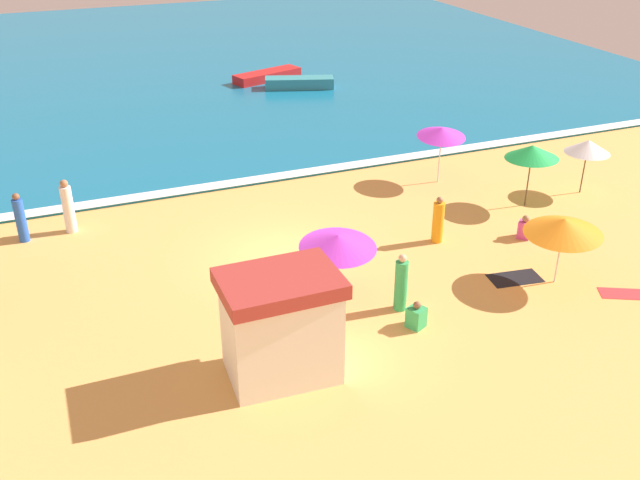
{
  "coord_description": "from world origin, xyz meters",
  "views": [
    {
      "loc": [
        -6.46,
        -19.22,
        11.08
      ],
      "look_at": [
        0.95,
        -0.79,
        0.8
      ],
      "focal_mm": 40.21,
      "sensor_mm": 36.0,
      "label": 1
    }
  ],
  "objects_px": {
    "beachgoer_0": "(68,208)",
    "beachgoer_3": "(525,228)",
    "beach_umbrella_5": "(442,132)",
    "beachgoer_5": "(20,219)",
    "beach_umbrella_2": "(564,226)",
    "beach_umbrella_0": "(532,152)",
    "beachgoer_4": "(401,284)",
    "small_boat_1": "(267,76)",
    "beachgoer_6": "(438,221)",
    "lifeguard_cabana": "(281,325)",
    "small_boat_0": "(299,83)",
    "beach_umbrella_3": "(588,147)",
    "beach_umbrella_4": "(338,241)",
    "beachgoer_2": "(416,316)"
  },
  "relations": [
    {
      "from": "beach_umbrella_0",
      "to": "beachgoer_0",
      "type": "relative_size",
      "value": 1.4
    },
    {
      "from": "small_boat_1",
      "to": "beachgoer_3",
      "type": "bearing_deg",
      "value": -85.51
    },
    {
      "from": "small_boat_1",
      "to": "beachgoer_6",
      "type": "bearing_deg",
      "value": -92.94
    },
    {
      "from": "lifeguard_cabana",
      "to": "beach_umbrella_0",
      "type": "bearing_deg",
      "value": 27.48
    },
    {
      "from": "lifeguard_cabana",
      "to": "beach_umbrella_4",
      "type": "bearing_deg",
      "value": 47.41
    },
    {
      "from": "beach_umbrella_3",
      "to": "beachgoer_3",
      "type": "bearing_deg",
      "value": -151.33
    },
    {
      "from": "beach_umbrella_3",
      "to": "small_boat_1",
      "type": "relative_size",
      "value": 0.5
    },
    {
      "from": "beachgoer_2",
      "to": "beachgoer_6",
      "type": "distance_m",
      "value": 5.24
    },
    {
      "from": "beachgoer_6",
      "to": "small_boat_0",
      "type": "xyz_separation_m",
      "value": [
        2.24,
        19.19,
        -0.35
      ]
    },
    {
      "from": "beach_umbrella_0",
      "to": "beachgoer_4",
      "type": "relative_size",
      "value": 1.53
    },
    {
      "from": "beachgoer_2",
      "to": "beach_umbrella_2",
      "type": "bearing_deg",
      "value": 6.15
    },
    {
      "from": "beachgoer_2",
      "to": "small_boat_1",
      "type": "height_order",
      "value": "beachgoer_2"
    },
    {
      "from": "beach_umbrella_2",
      "to": "beachgoer_3",
      "type": "bearing_deg",
      "value": 71.96
    },
    {
      "from": "lifeguard_cabana",
      "to": "beachgoer_6",
      "type": "bearing_deg",
      "value": 33.64
    },
    {
      "from": "beachgoer_5",
      "to": "small_boat_0",
      "type": "bearing_deg",
      "value": 42.89
    },
    {
      "from": "beach_umbrella_4",
      "to": "beachgoer_3",
      "type": "distance_m",
      "value": 7.39
    },
    {
      "from": "lifeguard_cabana",
      "to": "beach_umbrella_2",
      "type": "xyz_separation_m",
      "value": [
        9.09,
        1.08,
        0.47
      ]
    },
    {
      "from": "beach_umbrella_0",
      "to": "small_boat_0",
      "type": "xyz_separation_m",
      "value": [
        -2.27,
        17.88,
        -1.7
      ]
    },
    {
      "from": "beachgoer_0",
      "to": "small_boat_1",
      "type": "distance_m",
      "value": 20.38
    },
    {
      "from": "beach_umbrella_2",
      "to": "beach_umbrella_5",
      "type": "height_order",
      "value": "beach_umbrella_5"
    },
    {
      "from": "beach_umbrella_0",
      "to": "lifeguard_cabana",
      "type": "bearing_deg",
      "value": -152.52
    },
    {
      "from": "beach_umbrella_2",
      "to": "beach_umbrella_3",
      "type": "relative_size",
      "value": 1.42
    },
    {
      "from": "beach_umbrella_4",
      "to": "beach_umbrella_3",
      "type": "bearing_deg",
      "value": 15.63
    },
    {
      "from": "beach_umbrella_0",
      "to": "small_boat_1",
      "type": "bearing_deg",
      "value": 99.58
    },
    {
      "from": "beach_umbrella_3",
      "to": "beachgoer_6",
      "type": "bearing_deg",
      "value": -168.15
    },
    {
      "from": "beachgoer_0",
      "to": "beachgoer_5",
      "type": "distance_m",
      "value": 1.55
    },
    {
      "from": "beachgoer_4",
      "to": "small_boat_1",
      "type": "height_order",
      "value": "beachgoer_4"
    },
    {
      "from": "beach_umbrella_2",
      "to": "beachgoer_2",
      "type": "height_order",
      "value": "beach_umbrella_2"
    },
    {
      "from": "beach_umbrella_5",
      "to": "beachgoer_5",
      "type": "bearing_deg",
      "value": 177.39
    },
    {
      "from": "beachgoer_0",
      "to": "beachgoer_3",
      "type": "height_order",
      "value": "beachgoer_0"
    },
    {
      "from": "lifeguard_cabana",
      "to": "small_boat_0",
      "type": "bearing_deg",
      "value": 68.61
    },
    {
      "from": "beach_umbrella_0",
      "to": "beach_umbrella_4",
      "type": "height_order",
      "value": "beach_umbrella_0"
    },
    {
      "from": "lifeguard_cabana",
      "to": "beachgoer_6",
      "type": "xyz_separation_m",
      "value": [
        7.14,
        4.75,
        -0.66
      ]
    },
    {
      "from": "beachgoer_5",
      "to": "beachgoer_6",
      "type": "bearing_deg",
      "value": -22.07
    },
    {
      "from": "beachgoer_3",
      "to": "beachgoer_5",
      "type": "height_order",
      "value": "beachgoer_5"
    },
    {
      "from": "beachgoer_2",
      "to": "beachgoer_4",
      "type": "bearing_deg",
      "value": 89.31
    },
    {
      "from": "beachgoer_4",
      "to": "small_boat_1",
      "type": "xyz_separation_m",
      "value": [
        4.19,
        24.76,
        -0.46
      ]
    },
    {
      "from": "beach_umbrella_4",
      "to": "beachgoer_6",
      "type": "distance_m",
      "value": 4.77
    },
    {
      "from": "beachgoer_0",
      "to": "beachgoer_5",
      "type": "height_order",
      "value": "beachgoer_0"
    },
    {
      "from": "beach_umbrella_5",
      "to": "beachgoer_5",
      "type": "relative_size",
      "value": 1.35
    },
    {
      "from": "beach_umbrella_4",
      "to": "small_boat_1",
      "type": "bearing_deg",
      "value": 76.77
    },
    {
      "from": "beach_umbrella_5",
      "to": "beachgoer_6",
      "type": "xyz_separation_m",
      "value": [
        -2.66,
        -4.49,
        -1.32
      ]
    },
    {
      "from": "beach_umbrella_0",
      "to": "beachgoer_3",
      "type": "bearing_deg",
      "value": -127.12
    },
    {
      "from": "beach_umbrella_2",
      "to": "beachgoer_4",
      "type": "height_order",
      "value": "beach_umbrella_2"
    },
    {
      "from": "beach_umbrella_2",
      "to": "beach_umbrella_3",
      "type": "height_order",
      "value": "beach_umbrella_2"
    },
    {
      "from": "beachgoer_4",
      "to": "beachgoer_6",
      "type": "height_order",
      "value": "beachgoer_4"
    },
    {
      "from": "beach_umbrella_5",
      "to": "small_boat_0",
      "type": "bearing_deg",
      "value": 91.63
    },
    {
      "from": "beach_umbrella_5",
      "to": "beachgoer_3",
      "type": "xyz_separation_m",
      "value": [
        0.2,
        -5.36,
        -1.71
      ]
    },
    {
      "from": "beach_umbrella_3",
      "to": "small_boat_1",
      "type": "distance_m",
      "value": 20.97
    },
    {
      "from": "beachgoer_3",
      "to": "beachgoer_5",
      "type": "xyz_separation_m",
      "value": [
        -15.69,
        6.07,
        0.46
      ]
    }
  ]
}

